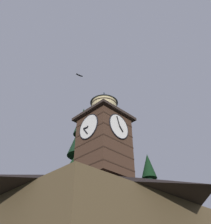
{
  "coord_description": "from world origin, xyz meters",
  "views": [
    {
      "loc": [
        10.78,
        10.77,
        1.22
      ],
      "look_at": [
        -2.63,
        -2.92,
        14.34
      ],
      "focal_mm": 38.89,
      "sensor_mm": 36.0,
      "label": 1
    }
  ],
  "objects_px": {
    "pine_tree_behind": "(78,202)",
    "flying_bird_high": "(79,75)",
    "clock_tower": "(104,137)",
    "moon": "(34,190)"
  },
  "relations": [
    {
      "from": "pine_tree_behind",
      "to": "flying_bird_high",
      "type": "distance_m",
      "value": 12.61
    },
    {
      "from": "clock_tower",
      "to": "flying_bird_high",
      "type": "xyz_separation_m",
      "value": [
        2.1,
        -1.51,
        6.99
      ]
    },
    {
      "from": "clock_tower",
      "to": "flying_bird_high",
      "type": "height_order",
      "value": "flying_bird_high"
    },
    {
      "from": "clock_tower",
      "to": "flying_bird_high",
      "type": "relative_size",
      "value": 11.65
    },
    {
      "from": "pine_tree_behind",
      "to": "flying_bird_high",
      "type": "xyz_separation_m",
      "value": [
        4.09,
        4.12,
        11.19
      ]
    },
    {
      "from": "clock_tower",
      "to": "pine_tree_behind",
      "type": "distance_m",
      "value": 7.3
    },
    {
      "from": "clock_tower",
      "to": "pine_tree_behind",
      "type": "xyz_separation_m",
      "value": [
        -1.99,
        -5.63,
        -4.2
      ]
    },
    {
      "from": "pine_tree_behind",
      "to": "moon",
      "type": "relative_size",
      "value": 8.42
    },
    {
      "from": "clock_tower",
      "to": "moon",
      "type": "xyz_separation_m",
      "value": [
        -12.53,
        -34.63,
        5.32
      ]
    },
    {
      "from": "pine_tree_behind",
      "to": "moon",
      "type": "height_order",
      "value": "pine_tree_behind"
    }
  ]
}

